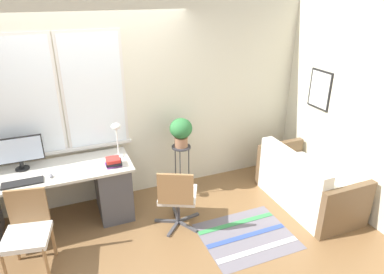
{
  "coord_description": "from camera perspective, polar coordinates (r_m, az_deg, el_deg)",
  "views": [
    {
      "loc": [
        -0.41,
        -3.55,
        2.74
      ],
      "look_at": [
        1.11,
        0.17,
        0.98
      ],
      "focal_mm": 32.0,
      "sensor_mm": 36.0,
      "label": 1
    }
  ],
  "objects": [
    {
      "name": "couch_loveseat",
      "position": [
        4.93,
        18.45,
        -7.64
      ],
      "size": [
        0.75,
        1.43,
        0.79
      ],
      "rotation": [
        0.0,
        0.0,
        1.57
      ],
      "color": "white",
      "rests_on": "ground_plane"
    },
    {
      "name": "monitor",
      "position": [
        4.45,
        -26.9,
        -2.21
      ],
      "size": [
        0.53,
        0.16,
        0.41
      ],
      "color": "black",
      "rests_on": "desk"
    },
    {
      "name": "floor_rug_striped",
      "position": [
        4.33,
        9.1,
        -15.97
      ],
      "size": [
        1.07,
        0.9,
        0.01
      ],
      "color": "slate",
      "rests_on": "ground_plane"
    },
    {
      "name": "ground_plane",
      "position": [
        4.5,
        -12.75,
        -14.58
      ],
      "size": [
        14.0,
        14.0,
        0.0
      ],
      "primitive_type": "plane",
      "color": "brown"
    },
    {
      "name": "desk_lamp",
      "position": [
        4.34,
        -12.48,
        0.92
      ],
      "size": [
        0.12,
        0.12,
        0.45
      ],
      "color": "white",
      "rests_on": "desk"
    },
    {
      "name": "desk",
      "position": [
        4.55,
        -22.83,
        -9.33
      ],
      "size": [
        2.03,
        0.69,
        0.76
      ],
      "color": "beige",
      "rests_on": "ground_plane"
    },
    {
      "name": "book_stack",
      "position": [
        4.24,
        -12.97,
        -4.09
      ],
      "size": [
        0.2,
        0.18,
        0.1
      ],
      "color": "purple",
      "rests_on": "desk"
    },
    {
      "name": "plant_stand",
      "position": [
        4.76,
        -1.8,
        -2.61
      ],
      "size": [
        0.26,
        0.26,
        0.73
      ],
      "color": "#333338",
      "rests_on": "ground_plane"
    },
    {
      "name": "mouse",
      "position": [
        4.22,
        -22.46,
        -6.01
      ],
      "size": [
        0.04,
        0.07,
        0.04
      ],
      "color": "slate",
      "rests_on": "desk"
    },
    {
      "name": "desk_chair_wooden",
      "position": [
        3.99,
        -25.77,
        -13.82
      ],
      "size": [
        0.51,
        0.52,
        0.86
      ],
      "rotation": [
        0.0,
        0.0,
        -0.19
      ],
      "color": "olive",
      "rests_on": "ground_plane"
    },
    {
      "name": "wall_back_with_window",
      "position": [
        4.55,
        -16.25,
        4.95
      ],
      "size": [
        9.0,
        0.12,
        2.7
      ],
      "color": "beige",
      "rests_on": "ground_plane"
    },
    {
      "name": "potted_plant",
      "position": [
        4.62,
        -1.85,
        1.12
      ],
      "size": [
        0.31,
        0.31,
        0.41
      ],
      "color": "#9E6B4C",
      "rests_on": "plant_stand"
    },
    {
      "name": "office_chair_swivel",
      "position": [
        4.18,
        -2.48,
        -9.81
      ],
      "size": [
        0.6,
        0.62,
        0.83
      ],
      "rotation": [
        0.0,
        0.0,
        2.69
      ],
      "color": "#47474C",
      "rests_on": "ground_plane"
    },
    {
      "name": "wall_right_with_picture",
      "position": [
        5.13,
        21.18,
        6.29
      ],
      "size": [
        0.08,
        9.0,
        2.7
      ],
      "color": "beige",
      "rests_on": "ground_plane"
    },
    {
      "name": "keyboard",
      "position": [
        4.22,
        -26.4,
        -6.87
      ],
      "size": [
        0.43,
        0.15,
        0.02
      ],
      "color": "black",
      "rests_on": "desk"
    }
  ]
}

